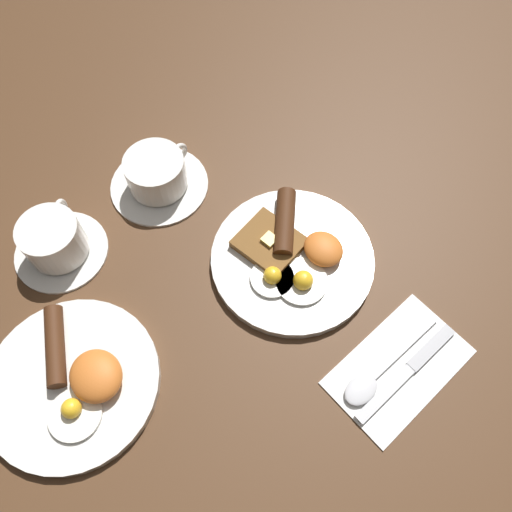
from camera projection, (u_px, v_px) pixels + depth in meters
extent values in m
plane|color=#4C301C|center=(292.00, 262.00, 0.76)|extent=(3.00, 3.00, 0.00)
cylinder|color=silver|center=(292.00, 259.00, 0.76)|extent=(0.25, 0.25, 0.01)
cylinder|color=white|center=(301.00, 281.00, 0.73)|extent=(0.08, 0.08, 0.01)
sphere|color=yellow|center=(303.00, 280.00, 0.72)|extent=(0.03, 0.03, 0.03)
cylinder|color=white|center=(272.00, 278.00, 0.73)|extent=(0.06, 0.06, 0.01)
sphere|color=yellow|center=(272.00, 275.00, 0.72)|extent=(0.03, 0.03, 0.03)
ellipsoid|color=orange|center=(323.00, 249.00, 0.74)|extent=(0.06, 0.06, 0.03)
cylinder|color=#422312|center=(285.00, 222.00, 0.76)|extent=(0.10, 0.10, 0.03)
cube|color=brown|center=(269.00, 243.00, 0.75)|extent=(0.11, 0.10, 0.01)
cube|color=#F4E072|center=(269.00, 239.00, 0.74)|extent=(0.02, 0.02, 0.01)
cylinder|color=silver|center=(73.00, 382.00, 0.67)|extent=(0.23, 0.23, 0.01)
cylinder|color=white|center=(74.00, 412.00, 0.64)|extent=(0.07, 0.07, 0.01)
sphere|color=yellow|center=(71.00, 408.00, 0.63)|extent=(0.03, 0.03, 0.03)
ellipsoid|color=orange|center=(96.00, 376.00, 0.65)|extent=(0.07, 0.07, 0.03)
cylinder|color=#442412|center=(55.00, 346.00, 0.67)|extent=(0.11, 0.07, 0.03)
cylinder|color=silver|center=(159.00, 184.00, 0.82)|extent=(0.16, 0.16, 0.01)
cylinder|color=silver|center=(156.00, 172.00, 0.80)|extent=(0.10, 0.10, 0.06)
cylinder|color=#56331E|center=(153.00, 162.00, 0.77)|extent=(0.08, 0.08, 0.00)
torus|color=silver|center=(178.00, 154.00, 0.81)|extent=(0.01, 0.04, 0.04)
cylinder|color=silver|center=(61.00, 251.00, 0.77)|extent=(0.14, 0.14, 0.01)
cylinder|color=silver|center=(53.00, 239.00, 0.73)|extent=(0.09, 0.09, 0.06)
cylinder|color=#56331E|center=(46.00, 229.00, 0.71)|extent=(0.08, 0.08, 0.00)
torus|color=silver|center=(61.00, 213.00, 0.75)|extent=(0.04, 0.04, 0.04)
cube|color=white|center=(399.00, 367.00, 0.68)|extent=(0.13, 0.20, 0.01)
cube|color=silver|center=(385.00, 394.00, 0.66)|extent=(0.02, 0.10, 0.00)
cube|color=#9E9EA3|center=(431.00, 348.00, 0.69)|extent=(0.02, 0.09, 0.01)
ellipsoid|color=silver|center=(361.00, 390.00, 0.66)|extent=(0.04, 0.05, 0.01)
cube|color=silver|center=(406.00, 347.00, 0.69)|extent=(0.01, 0.13, 0.00)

